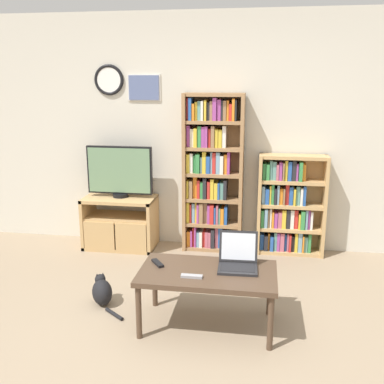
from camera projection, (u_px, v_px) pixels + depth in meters
name	position (u px, v px, depth m)	size (l,w,h in m)	color
ground_plane	(165.00, 360.00, 3.11)	(18.00, 18.00, 0.00)	gray
wall_back	(207.00, 133.00, 5.02)	(6.69, 0.09, 2.60)	beige
tv_stand	(120.00, 222.00, 5.13)	(0.80, 0.45, 0.59)	tan
television	(120.00, 171.00, 5.02)	(0.74, 0.18, 0.58)	black
bookshelf_tall	(211.00, 174.00, 4.96)	(0.65, 0.27, 1.75)	#9E754C
bookshelf_short	(288.00, 207.00, 4.92)	(0.73, 0.25, 1.10)	tan
coffee_table	(208.00, 277.00, 3.44)	(1.05, 0.59, 0.46)	#4C3828
laptop	(238.00, 259.00, 3.49)	(0.31, 0.30, 0.26)	#232326
remote_near_laptop	(192.00, 276.00, 3.32)	(0.16, 0.04, 0.02)	#99999E
remote_far_from_laptop	(158.00, 263.00, 3.55)	(0.13, 0.16, 0.02)	black
cat	(102.00, 291.00, 3.86)	(0.40, 0.40, 0.26)	black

